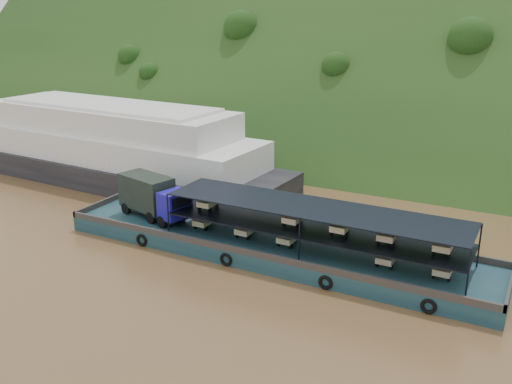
% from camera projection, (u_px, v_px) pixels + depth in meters
% --- Properties ---
extents(ground, '(160.00, 160.00, 0.00)m').
position_uv_depth(ground, '(260.00, 242.00, 47.54)').
color(ground, brown).
rests_on(ground, ground).
extents(hillside, '(140.00, 39.60, 39.60)m').
position_uv_depth(hillside, '(382.00, 150.00, 77.77)').
color(hillside, '#193513').
rests_on(hillside, ground).
extents(cargo_barge, '(35.00, 7.18, 4.80)m').
position_uv_depth(cargo_barge, '(258.00, 238.00, 45.27)').
color(cargo_barge, '#122F41').
rests_on(cargo_barge, ground).
extents(passenger_ferry, '(42.90, 12.39, 8.61)m').
position_uv_depth(passenger_ferry, '(112.00, 147.00, 63.68)').
color(passenger_ferry, black).
rests_on(passenger_ferry, ground).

